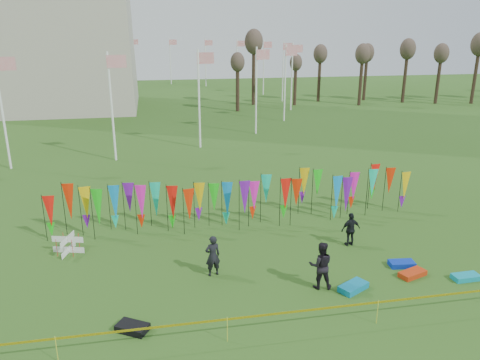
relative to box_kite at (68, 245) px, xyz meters
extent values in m
plane|color=#294E16|center=(7.89, -5.36, -0.41)|extent=(160.00, 160.00, 0.00)
cylinder|color=white|center=(21.89, 42.64, 3.59)|extent=(0.16, 0.16, 8.00)
plane|color=#B3131F|center=(22.49, 42.64, 6.89)|extent=(1.40, 0.00, 1.40)
cylinder|color=white|center=(20.94, 49.88, 3.59)|extent=(0.16, 0.16, 8.00)
plane|color=#B3131F|center=(21.54, 49.88, 6.89)|extent=(1.40, 0.00, 1.40)
cylinder|color=white|center=(18.14, 56.64, 3.59)|extent=(0.16, 0.16, 8.00)
plane|color=#B3131F|center=(18.74, 56.64, 6.89)|extent=(1.40, 0.00, 1.40)
cylinder|color=white|center=(13.69, 62.44, 3.59)|extent=(0.16, 0.16, 8.00)
plane|color=#B3131F|center=(14.29, 62.44, 6.89)|extent=(1.40, 0.00, 1.40)
cylinder|color=white|center=(7.89, 66.89, 3.59)|extent=(0.16, 0.16, 8.00)
plane|color=#B3131F|center=(8.49, 66.89, 6.89)|extent=(1.40, 0.00, 1.40)
cylinder|color=white|center=(1.14, 69.68, 3.59)|extent=(0.16, 0.16, 8.00)
plane|color=#B3131F|center=(1.74, 69.68, 6.89)|extent=(1.40, 0.00, 1.40)
cylinder|color=white|center=(-6.11, 70.64, 3.59)|extent=(0.16, 0.16, 8.00)
plane|color=#B3131F|center=(-5.51, 70.64, 6.89)|extent=(1.40, 0.00, 1.40)
cylinder|color=white|center=(-13.36, 69.68, 3.59)|extent=(0.16, 0.16, 8.00)
plane|color=#B3131F|center=(-12.76, 69.68, 6.89)|extent=(1.40, 0.00, 1.40)
cylinder|color=white|center=(-20.11, 66.89, 3.59)|extent=(0.16, 0.16, 8.00)
plane|color=#B3131F|center=(-19.51, 66.89, 6.89)|extent=(1.40, 0.00, 1.40)
cylinder|color=white|center=(-6.11, 14.64, 3.59)|extent=(0.16, 0.16, 8.00)
plane|color=#B3131F|center=(-5.51, 14.64, 6.89)|extent=(1.40, 0.00, 1.40)
cylinder|color=white|center=(1.14, 15.59, 3.59)|extent=(0.16, 0.16, 8.00)
plane|color=#B3131F|center=(1.74, 15.59, 6.89)|extent=(1.40, 0.00, 1.40)
cylinder|color=white|center=(7.89, 18.39, 3.59)|extent=(0.16, 0.16, 8.00)
plane|color=#B3131F|center=(8.49, 18.39, 6.89)|extent=(1.40, 0.00, 1.40)
cylinder|color=white|center=(13.69, 22.84, 3.59)|extent=(0.16, 0.16, 8.00)
plane|color=#B3131F|center=(14.29, 22.84, 6.89)|extent=(1.40, 0.00, 1.40)
cylinder|color=white|center=(18.14, 28.64, 3.59)|extent=(0.16, 0.16, 8.00)
plane|color=#B3131F|center=(18.74, 28.64, 6.89)|extent=(1.40, 0.00, 1.40)
cylinder|color=white|center=(20.94, 35.39, 3.59)|extent=(0.16, 0.16, 8.00)
plane|color=#B3131F|center=(21.54, 35.39, 6.89)|extent=(1.40, 0.00, 1.40)
cylinder|color=black|center=(-1.11, 1.77, 0.82)|extent=(0.03, 0.03, 2.46)
cone|color=red|center=(-0.83, 1.77, 1.17)|extent=(0.64, 0.64, 1.60)
cylinder|color=black|center=(-0.42, 1.77, 0.82)|extent=(0.03, 0.03, 2.46)
cone|color=red|center=(-0.14, 1.77, 1.17)|extent=(0.64, 0.64, 1.60)
cylinder|color=black|center=(0.27, 1.77, 0.82)|extent=(0.03, 0.03, 2.46)
cone|color=#E4B50B|center=(0.55, 1.77, 1.17)|extent=(0.64, 0.64, 1.60)
cylinder|color=black|center=(0.97, 1.77, 0.82)|extent=(0.03, 0.03, 2.46)
cone|color=#18CA17|center=(1.25, 1.77, 1.17)|extent=(0.64, 0.64, 1.60)
cylinder|color=black|center=(1.66, 1.77, 0.82)|extent=(0.03, 0.03, 2.46)
cone|color=#0C83D9|center=(1.94, 1.77, 1.17)|extent=(0.64, 0.64, 1.60)
cylinder|color=black|center=(2.35, 1.77, 0.82)|extent=(0.03, 0.03, 2.46)
cone|color=#6F12A5|center=(2.63, 1.77, 1.17)|extent=(0.64, 0.64, 1.60)
cylinder|color=black|center=(3.04, 1.77, 0.82)|extent=(0.03, 0.03, 2.46)
cone|color=#F41BB8|center=(3.32, 1.77, 1.17)|extent=(0.64, 0.64, 1.60)
cylinder|color=black|center=(3.74, 1.77, 0.82)|extent=(0.03, 0.03, 2.46)
cone|color=#0DCB9D|center=(4.02, 1.77, 1.17)|extent=(0.64, 0.64, 1.60)
cylinder|color=black|center=(4.43, 1.77, 0.82)|extent=(0.03, 0.03, 2.46)
cone|color=red|center=(4.71, 1.77, 1.17)|extent=(0.64, 0.64, 1.60)
cylinder|color=black|center=(5.12, 1.77, 0.82)|extent=(0.03, 0.03, 2.46)
cone|color=red|center=(5.40, 1.77, 1.17)|extent=(0.64, 0.64, 1.60)
cylinder|color=black|center=(5.81, 1.77, 0.82)|extent=(0.03, 0.03, 2.46)
cone|color=#E4B50B|center=(6.09, 1.77, 1.17)|extent=(0.64, 0.64, 1.60)
cylinder|color=black|center=(6.50, 1.77, 0.82)|extent=(0.03, 0.03, 2.46)
cone|color=#18CA17|center=(6.78, 1.77, 1.17)|extent=(0.64, 0.64, 1.60)
cylinder|color=black|center=(7.20, 1.77, 0.82)|extent=(0.03, 0.03, 2.46)
cone|color=#0C83D9|center=(7.48, 1.77, 1.17)|extent=(0.64, 0.64, 1.60)
cylinder|color=black|center=(7.89, 1.77, 0.82)|extent=(0.03, 0.03, 2.46)
cone|color=#6F12A5|center=(8.17, 1.77, 1.17)|extent=(0.64, 0.64, 1.60)
cylinder|color=black|center=(8.58, 1.77, 0.82)|extent=(0.03, 0.03, 2.46)
cone|color=#F41BB8|center=(8.86, 1.77, 1.17)|extent=(0.64, 0.64, 1.60)
cylinder|color=black|center=(9.27, 1.77, 0.82)|extent=(0.03, 0.03, 2.46)
cone|color=#0DCB9D|center=(9.55, 1.77, 1.17)|extent=(0.64, 0.64, 1.60)
cylinder|color=black|center=(9.97, 1.77, 0.82)|extent=(0.03, 0.03, 2.46)
cone|color=red|center=(10.25, 1.77, 1.17)|extent=(0.64, 0.64, 1.60)
cylinder|color=black|center=(10.66, 1.77, 0.82)|extent=(0.03, 0.03, 2.46)
cone|color=red|center=(10.94, 1.77, 1.17)|extent=(0.64, 0.64, 1.60)
cylinder|color=black|center=(11.35, 1.77, 0.82)|extent=(0.03, 0.03, 2.46)
cone|color=#E4B50B|center=(11.63, 1.77, 1.17)|extent=(0.64, 0.64, 1.60)
cylinder|color=black|center=(12.04, 1.77, 0.82)|extent=(0.03, 0.03, 2.46)
cone|color=#18CA17|center=(12.32, 1.77, 1.17)|extent=(0.64, 0.64, 1.60)
cylinder|color=black|center=(12.74, 1.77, 0.82)|extent=(0.03, 0.03, 2.46)
cone|color=#0C83D9|center=(13.02, 1.77, 1.17)|extent=(0.64, 0.64, 1.60)
cylinder|color=black|center=(13.43, 1.77, 0.82)|extent=(0.03, 0.03, 2.46)
cone|color=#6F12A5|center=(13.71, 1.77, 1.17)|extent=(0.64, 0.64, 1.60)
cylinder|color=black|center=(14.12, 1.77, 0.82)|extent=(0.03, 0.03, 2.46)
cone|color=#F41BB8|center=(14.40, 1.77, 1.17)|extent=(0.64, 0.64, 1.60)
cylinder|color=black|center=(14.81, 1.77, 0.82)|extent=(0.03, 0.03, 2.46)
cone|color=#0DCB9D|center=(15.09, 1.77, 1.17)|extent=(0.64, 0.64, 1.60)
cylinder|color=black|center=(15.50, 1.77, 0.82)|extent=(0.03, 0.03, 2.46)
cone|color=red|center=(15.78, 1.77, 1.17)|extent=(0.64, 0.64, 1.60)
cylinder|color=black|center=(16.20, 1.77, 0.82)|extent=(0.03, 0.03, 2.46)
cone|color=red|center=(16.48, 1.77, 1.17)|extent=(0.64, 0.64, 1.60)
cylinder|color=black|center=(16.89, 1.77, 0.82)|extent=(0.03, 0.03, 2.46)
cone|color=#E4B50B|center=(17.17, 1.77, 1.17)|extent=(0.64, 0.64, 1.60)
cube|color=#F4E005|center=(7.89, -7.47, 0.41)|extent=(26.00, 0.01, 0.08)
cylinder|color=gold|center=(0.89, -7.47, 0.04)|extent=(0.02, 0.02, 0.90)
cylinder|color=gold|center=(5.89, -7.47, 0.04)|extent=(0.02, 0.02, 0.90)
cylinder|color=gold|center=(10.89, -7.47, 0.04)|extent=(0.02, 0.02, 0.90)
cylinder|color=#3C2B1E|center=(13.89, 38.64, 2.79)|extent=(0.44, 0.44, 6.40)
ellipsoid|color=#4B3C32|center=(13.89, 38.64, 6.15)|extent=(1.92, 1.92, 2.56)
cylinder|color=#3C2B1E|center=(17.89, 38.64, 2.79)|extent=(0.44, 0.44, 6.40)
ellipsoid|color=#4B3C32|center=(17.89, 38.64, 6.15)|extent=(1.92, 1.92, 2.56)
cylinder|color=#3C2B1E|center=(21.89, 38.64, 2.79)|extent=(0.44, 0.44, 6.40)
ellipsoid|color=#4B3C32|center=(21.89, 38.64, 6.15)|extent=(1.92, 1.92, 2.56)
cylinder|color=#3C2B1E|center=(25.89, 38.64, 2.79)|extent=(0.44, 0.44, 6.40)
ellipsoid|color=#4B3C32|center=(25.89, 38.64, 6.15)|extent=(1.92, 1.92, 2.56)
cylinder|color=#3C2B1E|center=(29.89, 38.64, 2.79)|extent=(0.44, 0.44, 6.40)
ellipsoid|color=#4B3C32|center=(29.89, 38.64, 6.15)|extent=(1.92, 1.92, 2.56)
cylinder|color=#3C2B1E|center=(33.89, 38.64, 2.79)|extent=(0.44, 0.44, 6.40)
ellipsoid|color=#4B3C32|center=(33.89, 38.64, 6.15)|extent=(1.92, 1.92, 2.56)
cylinder|color=#3C2B1E|center=(37.89, 38.64, 2.79)|extent=(0.44, 0.44, 6.40)
ellipsoid|color=#4B3C32|center=(37.89, 38.64, 6.15)|extent=(1.92, 1.92, 2.56)
cylinder|color=#3C2B1E|center=(41.89, 38.64, 2.79)|extent=(0.44, 0.44, 6.40)
ellipsoid|color=#4B3C32|center=(41.89, 38.64, 6.15)|extent=(1.92, 1.92, 2.56)
cylinder|color=#3C2B1E|center=(45.89, 38.64, 2.79)|extent=(0.44, 0.44, 6.40)
ellipsoid|color=#4B3C32|center=(45.89, 38.64, 6.15)|extent=(1.92, 1.92, 2.56)
cylinder|color=red|center=(-0.36, -0.36, 0.00)|extent=(0.02, 0.02, 0.81)
cylinder|color=red|center=(0.36, -0.36, 0.00)|extent=(0.02, 0.02, 0.81)
cylinder|color=red|center=(-0.36, 0.36, 0.00)|extent=(0.02, 0.02, 0.81)
cylinder|color=red|center=(0.36, 0.36, 0.00)|extent=(0.02, 0.02, 0.81)
imported|color=black|center=(6.05, -3.17, 0.46)|extent=(0.72, 0.59, 1.72)
imported|color=black|center=(9.97, -4.88, 0.54)|extent=(1.02, 0.75, 1.89)
imported|color=black|center=(12.62, -1.63, 0.39)|extent=(0.99, 0.64, 1.59)
cube|color=#0B7EA9|center=(11.17, -5.30, -0.29)|extent=(1.33, 1.09, 0.24)
cube|color=#0B2EB5|center=(13.95, -3.93, -0.30)|extent=(1.09, 0.65, 0.22)
cube|color=red|center=(13.96, -4.77, -0.30)|extent=(1.26, 0.88, 0.21)
cube|color=black|center=(2.94, -6.33, -0.29)|extent=(1.19, 1.05, 0.24)
cube|color=#0C95AD|center=(15.90, -5.41, -0.30)|extent=(1.10, 0.55, 0.21)
camera|label=1|loc=(3.95, -19.94, 9.10)|focal=35.00mm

